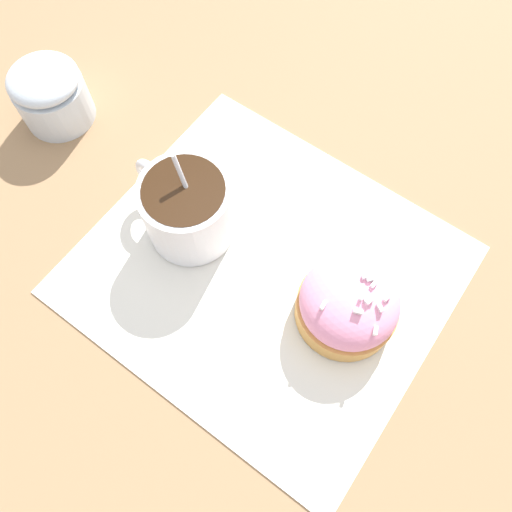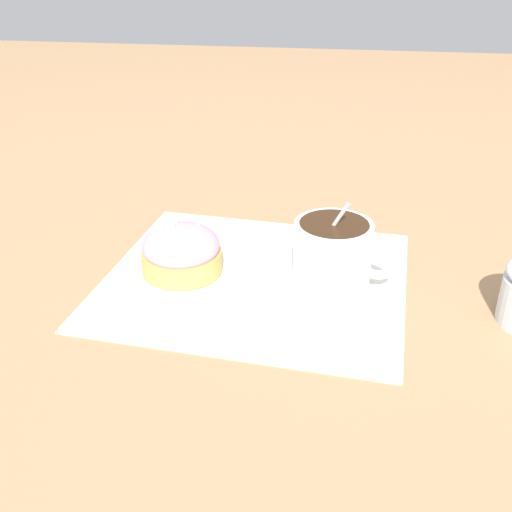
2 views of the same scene
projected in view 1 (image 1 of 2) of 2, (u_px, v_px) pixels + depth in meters
ground_plane at (265, 270)px, 0.46m from camera, size 3.00×3.00×0.00m
paper_napkin at (265, 269)px, 0.45m from camera, size 0.33×0.30×0.00m
coffee_cup at (188, 205)px, 0.44m from camera, size 0.11×0.08×0.10m
frosted_pastry at (348, 304)px, 0.41m from camera, size 0.09×0.09×0.06m
sugar_bowl at (50, 94)px, 0.50m from camera, size 0.07×0.07×0.07m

